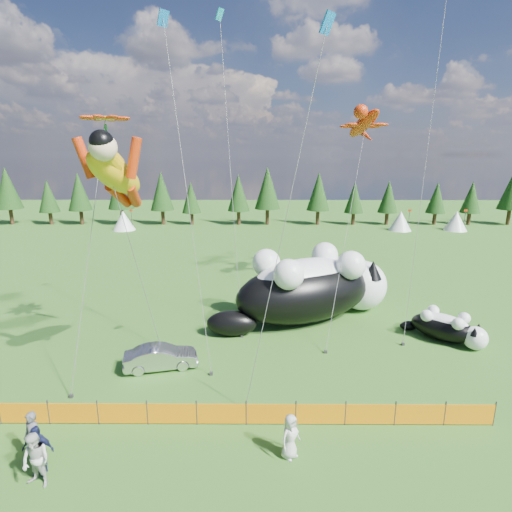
% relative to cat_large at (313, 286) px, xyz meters
% --- Properties ---
extents(ground, '(160.00, 160.00, 0.00)m').
position_rel_cat_large_xyz_m(ground, '(-5.11, -7.89, -2.26)').
color(ground, '#0E3A0A').
rests_on(ground, ground).
extents(safety_fence, '(22.06, 0.06, 1.10)m').
position_rel_cat_large_xyz_m(safety_fence, '(-5.11, -10.89, -1.75)').
color(safety_fence, '#262626').
rests_on(safety_fence, ground).
extents(tree_line, '(90.00, 4.00, 8.00)m').
position_rel_cat_large_xyz_m(tree_line, '(-5.11, 37.11, 1.74)').
color(tree_line, black).
rests_on(tree_line, ground).
extents(festival_tents, '(50.00, 3.20, 2.80)m').
position_rel_cat_large_xyz_m(festival_tents, '(5.89, 32.11, -0.86)').
color(festival_tents, white).
rests_on(festival_tents, ground).
extents(cat_large, '(12.31, 8.49, 4.75)m').
position_rel_cat_large_xyz_m(cat_large, '(0.00, 0.00, 0.00)').
color(cat_large, black).
rests_on(cat_large, ground).
extents(cat_small, '(4.07, 3.85, 1.80)m').
position_rel_cat_large_xyz_m(cat_small, '(7.44, -3.28, -1.40)').
color(cat_small, black).
rests_on(cat_small, ground).
extents(car, '(3.88, 2.10, 1.21)m').
position_rel_cat_large_xyz_m(car, '(-8.61, -6.47, -1.65)').
color(car, silver).
rests_on(car, ground).
extents(spectator_a, '(0.83, 0.68, 1.95)m').
position_rel_cat_large_xyz_m(spectator_a, '(-11.57, -12.92, -1.28)').
color(spectator_a, '#4F5054').
rests_on(spectator_a, ground).
extents(spectator_b, '(1.06, 0.81, 1.94)m').
position_rel_cat_large_xyz_m(spectator_b, '(-10.89, -14.01, -1.29)').
color(spectator_b, beige).
rests_on(spectator_b, ground).
extents(spectator_c, '(1.08, 0.56, 1.84)m').
position_rel_cat_large_xyz_m(spectator_c, '(-11.13, -13.45, -1.34)').
color(spectator_c, '#161A3E').
rests_on(spectator_c, ground).
extents(spectator_e, '(0.97, 0.96, 1.70)m').
position_rel_cat_large_xyz_m(spectator_e, '(-2.48, -12.66, -1.41)').
color(spectator_e, beige).
rests_on(spectator_e, ground).
extents(superhero_kite, '(4.67, 5.38, 11.96)m').
position_rel_cat_large_xyz_m(superhero_kite, '(-9.73, -7.65, 7.61)').
color(superhero_kite, gold).
rests_on(superhero_kite, ground).
extents(gecko_kite, '(6.35, 14.77, 17.43)m').
position_rel_cat_large_xyz_m(gecko_kite, '(4.22, 6.34, 10.62)').
color(gecko_kite, '#BC2B09').
rests_on(gecko_kite, ground).
extents(flower_kite, '(3.13, 6.01, 13.01)m').
position_rel_cat_large_xyz_m(flower_kite, '(-11.04, -4.73, 9.93)').
color(flower_kite, '#BC2B09').
rests_on(flower_kite, ground).
extents(diamond_kite_a, '(3.16, 5.91, 18.69)m').
position_rel_cat_large_xyz_m(diamond_kite_a, '(-8.49, -2.02, 14.48)').
color(diamond_kite_a, blue).
rests_on(diamond_kite_a, ground).
extents(diamond_kite_c, '(3.45, 1.24, 15.92)m').
position_rel_cat_large_xyz_m(diamond_kite_c, '(-1.34, -9.25, 12.16)').
color(diamond_kite_c, blue).
rests_on(diamond_kite_c, ground).
extents(diamond_kite_d, '(1.91, 6.99, 20.47)m').
position_rel_cat_large_xyz_m(diamond_kite_d, '(-6.02, 3.13, 15.88)').
color(diamond_kite_d, '#0D94A7').
rests_on(diamond_kite_d, ground).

